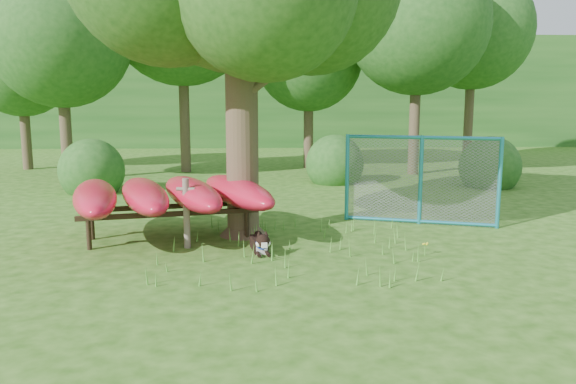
{
  "coord_description": "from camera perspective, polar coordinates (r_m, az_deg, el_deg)",
  "views": [
    {
      "loc": [
        -0.22,
        -8.24,
        2.55
      ],
      "look_at": [
        0.2,
        1.2,
        1.0
      ],
      "focal_mm": 35.0,
      "sensor_mm": 36.0,
      "label": 1
    }
  ],
  "objects": [
    {
      "name": "wildflower_clump",
      "position": [
        9.62,
        13.78,
        -5.25
      ],
      "size": [
        0.1,
        0.1,
        0.22
      ],
      "rotation": [
        0.0,
        0.0,
        -0.11
      ],
      "color": "#519631",
      "rests_on": "ground"
    },
    {
      "name": "bg_tree_c",
      "position": [
        21.37,
        2.13,
        13.49
      ],
      "size": [
        4.0,
        4.0,
        6.12
      ],
      "color": "#3E3222",
      "rests_on": "ground"
    },
    {
      "name": "shrub_right",
      "position": [
        17.76,
        19.72,
        0.51
      ],
      "size": [
        1.8,
        1.8,
        1.8
      ],
      "primitive_type": "sphere",
      "color": "#1D4F19",
      "rests_on": "ground"
    },
    {
      "name": "shrub_mid",
      "position": [
        17.57,
        4.74,
        0.94
      ],
      "size": [
        1.8,
        1.8,
        1.8
      ],
      "primitive_type": "sphere",
      "color": "#1D4F19",
      "rests_on": "ground"
    },
    {
      "name": "wooded_hillside",
      "position": [
        36.24,
        -2.24,
        10.02
      ],
      "size": [
        80.0,
        12.0,
        6.0
      ],
      "primitive_type": "cube",
      "color": "#1D4F19",
      "rests_on": "ground"
    },
    {
      "name": "bg_tree_f",
      "position": [
        23.01,
        -25.51,
        11.37
      ],
      "size": [
        3.6,
        3.6,
        5.55
      ],
      "color": "#3E3222",
      "rests_on": "ground"
    },
    {
      "name": "kayak_rack",
      "position": [
        10.49,
        -12.06,
        -0.25
      ],
      "size": [
        4.25,
        3.8,
        1.1
      ],
      "rotation": [
        0.0,
        0.0,
        0.22
      ],
      "color": "black",
      "rests_on": "ground"
    },
    {
      "name": "bg_tree_b",
      "position": [
        20.66,
        -10.77,
        17.68
      ],
      "size": [
        5.2,
        5.2,
        8.22
      ],
      "color": "#3E3222",
      "rests_on": "ground"
    },
    {
      "name": "bg_tree_e",
      "position": [
        23.86,
        18.29,
        15.31
      ],
      "size": [
        4.6,
        4.6,
        7.55
      ],
      "color": "#3E3222",
      "rests_on": "ground"
    },
    {
      "name": "bg_tree_d",
      "position": [
        20.1,
        13.06,
        16.33
      ],
      "size": [
        4.8,
        4.8,
        7.5
      ],
      "color": "#3E3222",
      "rests_on": "ground"
    },
    {
      "name": "husky_dog",
      "position": [
        9.53,
        -2.82,
        -5.25
      ],
      "size": [
        0.36,
        0.99,
        0.44
      ],
      "rotation": [
        0.0,
        0.0,
        0.17
      ],
      "color": "black",
      "rests_on": "ground"
    },
    {
      "name": "fence_section",
      "position": [
        11.89,
        13.32,
        1.19
      ],
      "size": [
        3.02,
        1.06,
        3.07
      ],
      "rotation": [
        0.0,
        0.0,
        -0.32
      ],
      "color": "teal",
      "rests_on": "ground"
    },
    {
      "name": "bg_tree_a",
      "position": [
        19.39,
        -22.17,
        14.37
      ],
      "size": [
        4.4,
        4.4,
        6.7
      ],
      "color": "#3E3222",
      "rests_on": "ground"
    },
    {
      "name": "shrub_left",
      "position": [
        16.65,
        -19.21,
        -0.02
      ],
      "size": [
        1.8,
        1.8,
        1.8
      ],
      "primitive_type": "sphere",
      "color": "#1D4F19",
      "rests_on": "ground"
    },
    {
      "name": "ground",
      "position": [
        8.63,
        -0.98,
        -7.88
      ],
      "size": [
        80.0,
        80.0,
        0.0
      ],
      "primitive_type": "plane",
      "color": "#224F0F",
      "rests_on": "ground"
    },
    {
      "name": "wooden_post",
      "position": [
        9.86,
        -10.28,
        -1.95
      ],
      "size": [
        0.34,
        0.15,
        1.23
      ],
      "rotation": [
        0.0,
        0.0,
        -0.26
      ],
      "color": "brown",
      "rests_on": "ground"
    }
  ]
}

